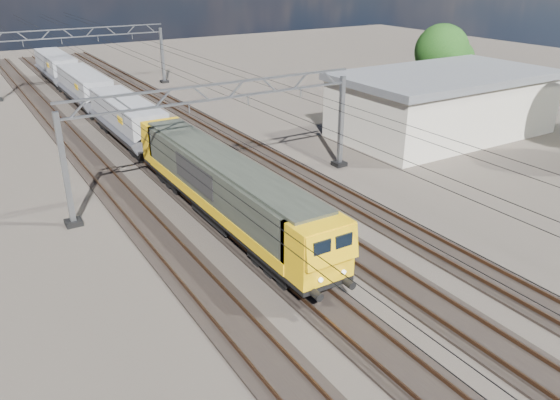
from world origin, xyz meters
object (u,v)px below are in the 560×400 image
catenary_gantry_far (83,57)px  industrial_shed (442,103)px  tree_far (445,54)px  hopper_wagon_lead (127,117)px  hopper_wagon_third (56,66)px  catenary_gantry_mid (221,134)px  hopper_wagon_mid (85,87)px  locomotive (224,186)px

catenary_gantry_far → industrial_shed: bearing=-57.1°
industrial_shed → tree_far: tree_far is taller
catenary_gantry_far → hopper_wagon_lead: bearing=-95.1°
hopper_wagon_lead → hopper_wagon_third: (0.00, 28.40, 0.00)m
catenary_gantry_far → tree_far: 40.10m
catenary_gantry_mid → hopper_wagon_third: size_ratio=1.53×
hopper_wagon_mid → tree_far: tree_far is taller
locomotive → hopper_wagon_lead: size_ratio=1.62×
catenary_gantry_mid → hopper_wagon_third: catenary_gantry_mid is taller
hopper_wagon_third → catenary_gantry_far: bearing=-70.9°
catenary_gantry_far → locomotive: bearing=-92.8°
locomotive → hopper_wagon_mid: 31.90m
hopper_wagon_third → tree_far: tree_far is taller
catenary_gantry_mid → industrial_shed: size_ratio=1.07×
hopper_wagon_mid → industrial_shed: bearing=-46.8°
industrial_shed → hopper_wagon_third: bearing=121.1°
hopper_wagon_mid → industrial_shed: 35.09m
catenary_gantry_mid → hopper_wagon_lead: bearing=98.5°
catenary_gantry_far → catenary_gantry_mid: bearing=-90.0°
hopper_wagon_lead → locomotive: bearing=-90.0°
catenary_gantry_far → hopper_wagon_mid: (-2.00, -8.41, -1.67)m
industrial_shed → catenary_gantry_far: bearing=122.9°
catenary_gantry_mid → catenary_gantry_far: same height
locomotive → tree_far: bearing=23.6°
catenary_gantry_mid → catenary_gantry_far: size_ratio=1.00×
catenary_gantry_mid → hopper_wagon_lead: (-2.00, 13.39, -1.67)m
locomotive → hopper_wagon_third: locomotive is taller
locomotive → hopper_wagon_third: (-0.00, 46.10, -0.09)m
hopper_wagon_lead → industrial_shed: 26.57m
industrial_shed → tree_far: 11.67m
catenary_gantry_mid → hopper_wagon_mid: catenary_gantry_mid is taller
catenary_gantry_far → hopper_wagon_third: bearing=109.1°
locomotive → catenary_gantry_mid: bearing=65.1°
catenary_gantry_mid → tree_far: 31.89m
hopper_wagon_lead → industrial_shed: industrial_shed is taller
locomotive → industrial_shed: bearing=14.7°
catenary_gantry_mid → tree_far: bearing=17.9°
hopper_wagon_lead → hopper_wagon_mid: (0.00, 14.20, 0.00)m
hopper_wagon_lead → hopper_wagon_mid: 14.20m
catenary_gantry_mid → catenary_gantry_far: (0.00, 36.00, 0.00)m
catenary_gantry_mid → catenary_gantry_far: bearing=90.0°
catenary_gantry_mid → tree_far: size_ratio=2.42×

